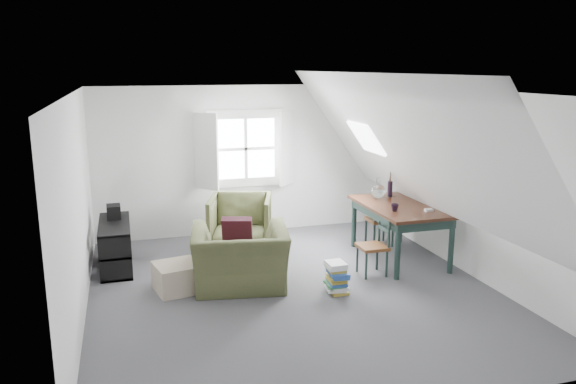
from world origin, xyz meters
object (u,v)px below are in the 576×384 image
object	(u,v)px
armchair_far	(241,250)
dining_chair_far	(381,219)
dining_table	(400,212)
magazine_stack	(337,277)
ottoman	(177,277)
media_shelf	(116,248)
dining_chair_near	(374,246)
armchair_near	(241,287)

from	to	relation	value
armchair_far	dining_chair_far	xyz separation A→B (m)	(2.18, -0.42, 0.43)
dining_table	magazine_stack	xyz separation A→B (m)	(-1.34, -0.93, -0.52)
ottoman	dining_table	bearing A→B (deg)	5.20
dining_chair_far	media_shelf	world-z (taller)	dining_chair_far
armchair_far	ottoman	world-z (taller)	armchair_far
dining_chair_near	media_shelf	bearing A→B (deg)	-127.47
ottoman	dining_table	size ratio (longest dim) A/B	0.33
ottoman	media_shelf	size ratio (longest dim) A/B	0.42
armchair_far	dining_chair_far	bearing A→B (deg)	6.23
ottoman	dining_chair_near	size ratio (longest dim) A/B	0.68
ottoman	magazine_stack	world-z (taller)	magazine_stack
media_shelf	magazine_stack	size ratio (longest dim) A/B	3.21
dining_chair_near	dining_chair_far	bearing A→B (deg)	133.95
dining_table	dining_chair_far	world-z (taller)	dining_chair_far
dining_table	dining_chair_near	xyz separation A→B (m)	(-0.62, -0.48, -0.30)
armchair_near	dining_table	distance (m)	2.61
ottoman	dining_table	xyz separation A→B (m)	(3.27, 0.30, 0.54)
magazine_stack	dining_chair_far	bearing A→B (deg)	49.46
dining_table	dining_chair_near	world-z (taller)	dining_table
dining_chair_far	magazine_stack	world-z (taller)	dining_chair_far
ottoman	dining_table	distance (m)	3.33
dining_table	media_shelf	xyz separation A→B (m)	(-4.02, 0.80, -0.42)
armchair_near	dining_chair_far	distance (m)	2.74
dining_table	ottoman	bearing A→B (deg)	-170.03
armchair_near	dining_table	bearing A→B (deg)	-161.18
magazine_stack	dining_chair_near	bearing A→B (deg)	31.89
dining_table	dining_chair_near	bearing A→B (deg)	-137.77
armchair_far	dining_table	world-z (taller)	dining_table
media_shelf	armchair_far	bearing A→B (deg)	3.70
armchair_far	dining_table	bearing A→B (deg)	-9.41
armchair_near	ottoman	distance (m)	0.82
armchair_near	dining_chair_near	bearing A→B (deg)	-172.73
armchair_far	dining_chair_near	bearing A→B (deg)	-28.23
media_shelf	magazine_stack	xyz separation A→B (m)	(2.67, -1.73, -0.09)
ottoman	dining_table	world-z (taller)	dining_table
armchair_far	magazine_stack	bearing A→B (deg)	-50.68
dining_table	magazine_stack	distance (m)	1.71
dining_table	magazine_stack	bearing A→B (deg)	-140.66
ottoman	armchair_far	bearing A→B (deg)	51.29
armchair_far	media_shelf	bearing A→B (deg)	-154.21
media_shelf	ottoman	bearing A→B (deg)	-60.64
ottoman	media_shelf	xyz separation A→B (m)	(-0.75, 1.10, 0.11)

